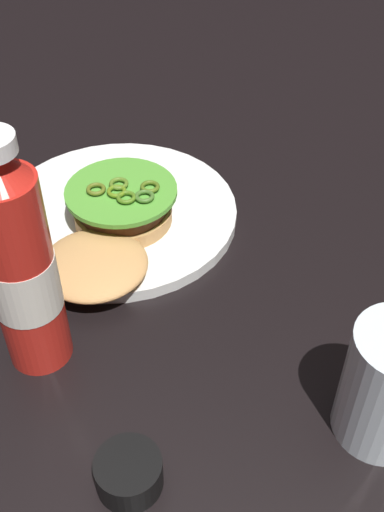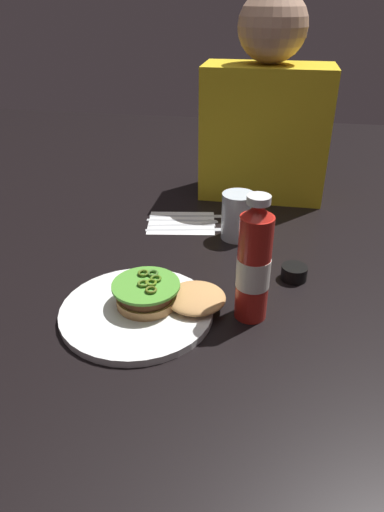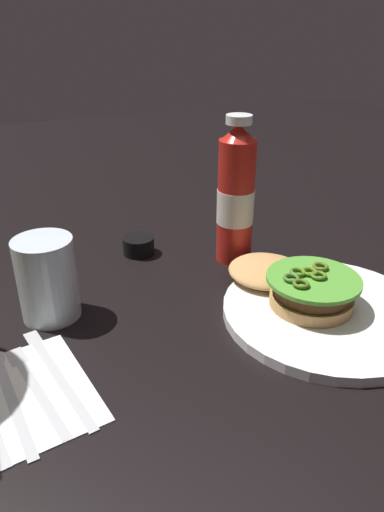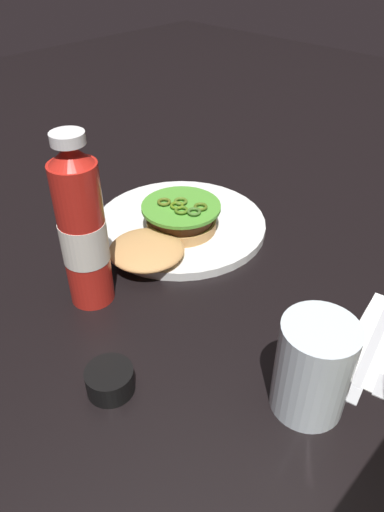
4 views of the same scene
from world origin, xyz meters
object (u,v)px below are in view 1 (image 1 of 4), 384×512
(dinner_plate, at_px, (117,213))
(condiment_cup, at_px, (129,473))
(ketchup_bottle, at_px, (21,269))
(burger_sandwich, at_px, (113,225))

(dinner_plate, distance_m, condiment_cup, 0.36)
(condiment_cup, bearing_deg, ketchup_bottle, -119.64)
(dinner_plate, bearing_deg, condiment_cup, 31.74)
(dinner_plate, bearing_deg, ketchup_bottle, 9.93)
(burger_sandwich, xyz_separation_m, condiment_cup, (0.25, 0.16, -0.02))
(dinner_plate, height_order, ketchup_bottle, ketchup_bottle)
(burger_sandwich, distance_m, ketchup_bottle, 0.19)
(dinner_plate, distance_m, burger_sandwich, 0.06)
(dinner_plate, distance_m, ketchup_bottle, 0.25)
(condiment_cup, bearing_deg, dinner_plate, -148.26)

